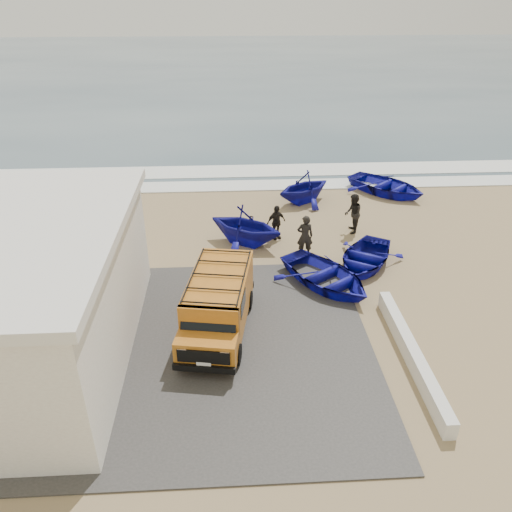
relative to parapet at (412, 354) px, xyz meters
name	(u,v)px	position (x,y,z in m)	size (l,w,h in m)	color
ground	(242,309)	(-5.00, 3.00, -0.28)	(160.00, 160.00, 0.00)	#9C835B
slab	(180,348)	(-7.00, 1.00, -0.25)	(12.00, 10.00, 0.05)	#403E3B
ocean	(228,68)	(-5.00, 59.00, -0.27)	(180.00, 88.00, 0.01)	#385166
surf_line	(235,186)	(-5.00, 15.00, -0.25)	(180.00, 1.60, 0.06)	white
surf_wash	(234,171)	(-5.00, 17.50, -0.26)	(180.00, 2.20, 0.04)	white
parapet	(412,354)	(0.00, 0.00, 0.00)	(0.35, 6.00, 0.55)	silver
van	(218,302)	(-5.79, 1.93, 0.79)	(2.53, 4.84, 1.98)	#C16F1C
boat_near_left	(326,276)	(-1.82, 4.40, 0.14)	(2.88, 4.03, 0.84)	#13149A
boat_near_right	(364,257)	(0.00, 5.79, 0.11)	(2.62, 3.67, 0.76)	#13149A
boat_mid_left	(245,225)	(-4.69, 8.00, 0.61)	(2.89, 3.35, 1.77)	#13149A
boat_far_left	(304,187)	(-1.51, 12.54, 0.56)	(2.73, 3.16, 1.67)	#13149A
boat_far_right	(386,185)	(3.12, 13.50, 0.17)	(3.09, 4.32, 0.89)	#13149A
fisherman_front	(305,236)	(-2.29, 6.76, 0.64)	(0.67, 0.44, 1.83)	black
fisherman_middle	(353,214)	(0.19, 8.87, 0.64)	(0.89, 0.69, 1.83)	black
fisherman_back	(276,222)	(-3.32, 8.44, 0.51)	(0.92, 0.38, 1.57)	black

